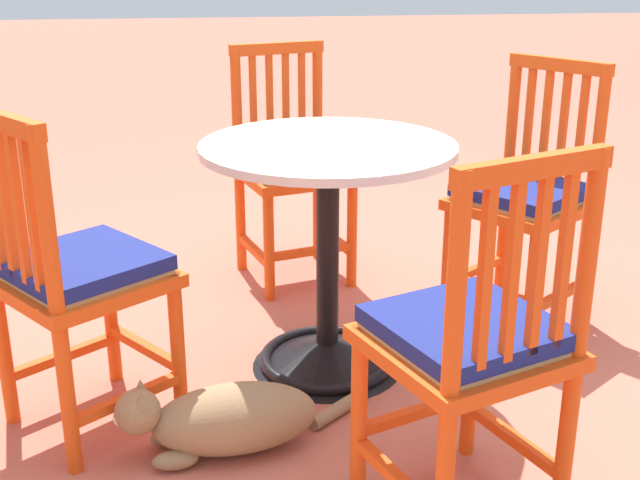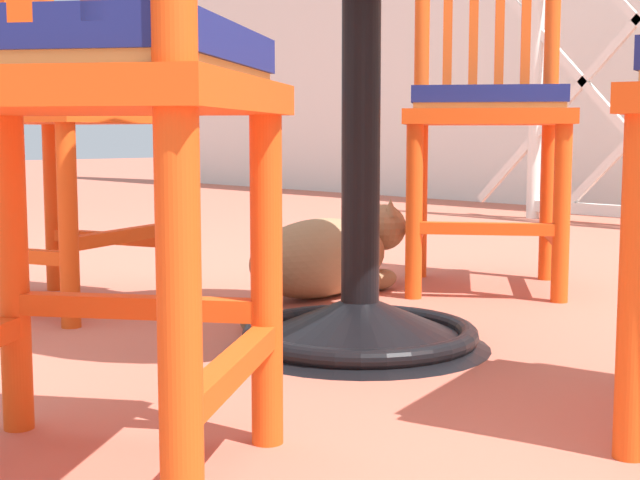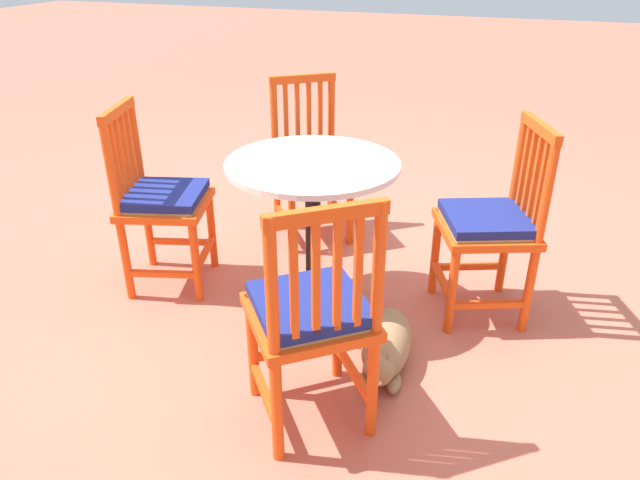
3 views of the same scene
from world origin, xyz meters
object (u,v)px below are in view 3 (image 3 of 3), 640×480
at_px(orange_chair_by_planter, 311,163).
at_px(tabby_cat, 385,348).
at_px(orange_chair_tucked_in, 161,201).
at_px(cafe_table, 313,253).
at_px(orange_chair_near_fence, 491,225).
at_px(orange_chair_at_corner, 311,316).

distance_m(orange_chair_by_planter, tabby_cat, 1.33).
bearing_deg(orange_chair_tucked_in, cafe_table, -177.21).
height_order(cafe_table, orange_chair_by_planter, orange_chair_by_planter).
distance_m(orange_chair_near_fence, orange_chair_by_planter, 1.15).
relative_size(orange_chair_by_planter, tabby_cat, 1.29).
xyz_separation_m(orange_chair_at_corner, tabby_cat, (-0.18, -0.37, -0.35)).
xyz_separation_m(orange_chair_at_corner, orange_chair_tucked_in, (1.03, -0.67, 0.00)).
xyz_separation_m(orange_chair_tucked_in, tabby_cat, (-1.21, 0.30, -0.35)).
distance_m(orange_chair_at_corner, orange_chair_by_planter, 1.52).
bearing_deg(orange_chair_tucked_in, orange_chair_by_planter, -123.24).
bearing_deg(orange_chair_near_fence, cafe_table, 16.15).
distance_m(orange_chair_near_fence, tabby_cat, 0.74).
relative_size(cafe_table, orange_chair_by_planter, 0.83).
height_order(orange_chair_near_fence, orange_chair_tucked_in, same).
bearing_deg(orange_chair_tucked_in, tabby_cat, 165.89).
xyz_separation_m(orange_chair_at_corner, orange_chair_near_fence, (-0.51, -0.93, 0.00)).
height_order(orange_chair_by_planter, tabby_cat, orange_chair_by_planter).
height_order(cafe_table, orange_chair_at_corner, orange_chair_at_corner).
distance_m(cafe_table, orange_chair_by_planter, 0.79).
height_order(cafe_table, orange_chair_near_fence, orange_chair_near_fence).
xyz_separation_m(orange_chair_by_planter, tabby_cat, (-0.71, 1.06, -0.35)).
relative_size(cafe_table, orange_chair_at_corner, 0.83).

